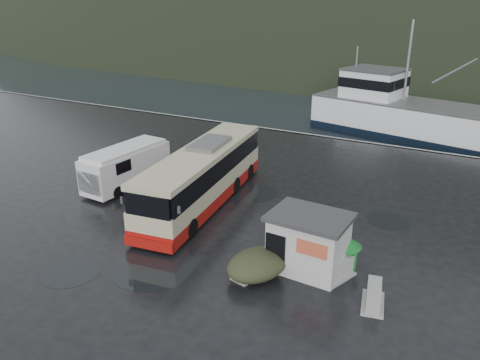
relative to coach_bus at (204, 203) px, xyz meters
The scene contains 14 objects.
ground 3.71m from the coach_bus, 55.14° to the right, with size 160.00×160.00×0.00m, color black.
harbor_water 106.98m from the coach_bus, 88.86° to the left, with size 300.00×180.00×0.02m, color black.
quay_edge 17.09m from the coach_bus, 82.87° to the left, with size 160.00×0.60×1.50m, color #999993.
coach_bus is the anchor object (origin of this frame).
white_van 5.82m from the coach_bus, behind, with size 2.16×6.29×2.63m, color white, non-canonical shape.
waste_bin_left 7.40m from the coach_bus, 28.51° to the right, with size 0.99×0.99×1.37m, color #136D23, non-canonical shape.
waste_bin_right 9.83m from the coach_bus, 17.00° to the right, with size 1.08×1.08×1.51m, color #136D23, non-canonical shape.
dome_tent 8.38m from the coach_bus, 41.12° to the right, with size 2.16×3.03×1.19m, color #333721, non-canonical shape.
ticket_kiosk 8.93m from the coach_bus, 25.95° to the right, with size 3.45×2.62×2.70m, color silver, non-canonical shape.
jersey_barrier_a 8.19m from the coach_bus, 43.07° to the right, with size 0.86×1.73×0.86m, color #999993, non-canonical shape.
jersey_barrier_b 10.26m from the coach_bus, 23.09° to the right, with size 0.89×1.78×0.89m, color #999993, non-canonical shape.
jersey_barrier_c 12.44m from the coach_bus, 24.57° to the right, with size 0.86×1.73×0.86m, color #999993, non-canonical shape.
fishing_trawler 26.72m from the coach_bus, 68.70° to the left, with size 27.52×6.02×11.01m, color white, non-canonical shape.
puddles 4.33m from the coach_bus, 56.61° to the right, with size 14.01×14.96×0.01m.
Camera 1 is at (11.92, -18.38, 11.55)m, focal length 35.00 mm.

